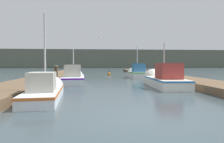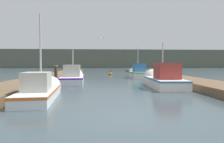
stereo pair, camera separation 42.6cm
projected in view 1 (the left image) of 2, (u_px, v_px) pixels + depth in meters
ground_plane at (144, 118)px, 5.81m from camera, size 200.00×200.00×0.00m
dock_left at (53, 77)px, 21.23m from camera, size 2.84×40.00×0.41m
dock_right at (161, 76)px, 22.23m from camera, size 2.84×40.00×0.41m
distant_shore_ridge at (99, 59)px, 79.55m from camera, size 120.00×16.00×6.71m
fishing_boat_0 at (46, 90)px, 9.21m from camera, size 1.77×5.20×4.25m
fishing_boat_1 at (163, 79)px, 13.89m from camera, size 2.00×5.85×3.53m
fishing_boat_2 at (74, 77)px, 17.14m from camera, size 2.11×6.41×3.32m
fishing_boat_3 at (137, 73)px, 22.58m from camera, size 1.67×4.31×3.94m
mooring_piling_0 at (56, 74)px, 16.86m from camera, size 0.32×0.32×1.43m
mooring_piling_1 at (68, 72)px, 22.57m from camera, size 0.25×0.25×1.34m
channel_buoy at (109, 74)px, 27.55m from camera, size 0.45×0.45×0.95m
seagull_lead at (101, 38)px, 17.44m from camera, size 0.55×0.29×0.12m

